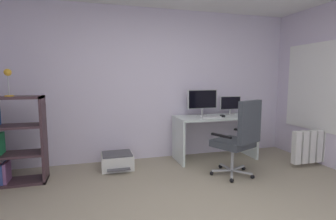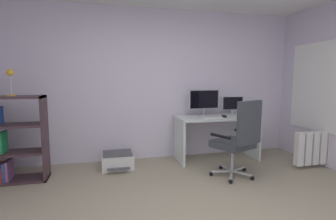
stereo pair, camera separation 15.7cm
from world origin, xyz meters
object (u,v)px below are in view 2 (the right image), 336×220
at_px(keyboard, 212,117).
at_px(office_chair, 239,137).
at_px(monitor_main, 204,100).
at_px(desk_lamp, 10,77).
at_px(computer_mouse, 224,116).
at_px(bookshelf, 3,143).
at_px(desk, 217,128).
at_px(printer, 118,160).
at_px(radiator, 322,147).
at_px(monitor_secondary, 232,104).

relative_size(keyboard, office_chair, 0.31).
xyz_separation_m(monitor_main, desk_lamp, (-2.90, -0.41, 0.39)).
relative_size(monitor_main, computer_mouse, 5.65).
bearing_deg(bookshelf, desk, 4.42).
bearing_deg(printer, office_chair, -27.11).
xyz_separation_m(printer, radiator, (3.15, -0.74, 0.20)).
height_order(keyboard, desk_lamp, desk_lamp).
bearing_deg(printer, bookshelf, -172.63).
xyz_separation_m(desk_lamp, radiator, (4.53, -0.54, -1.10)).
relative_size(monitor_secondary, desk_lamp, 1.11).
height_order(desk_lamp, printer, desk_lamp).
relative_size(monitor_secondary, radiator, 0.42).
relative_size(keyboard, radiator, 0.36).
height_order(monitor_main, radiator, monitor_main).
relative_size(monitor_secondary, bookshelf, 0.34).
bearing_deg(office_chair, monitor_main, 96.17).
bearing_deg(desk_lamp, computer_mouse, 2.44).
height_order(desk, monitor_secondary, monitor_secondary).
xyz_separation_m(keyboard, bookshelf, (-3.08, -0.13, -0.22)).
distance_m(printer, radiator, 3.24).
height_order(bookshelf, desk_lamp, desk_lamp).
height_order(computer_mouse, radiator, computer_mouse).
xyz_separation_m(desk, desk_lamp, (-3.08, -0.25, 0.87)).
bearing_deg(bookshelf, printer, 7.37).
xyz_separation_m(monitor_secondary, office_chair, (-0.44, -1.05, -0.35)).
height_order(bookshelf, radiator, bookshelf).
bearing_deg(office_chair, desk_lamp, 167.99).
height_order(monitor_main, printer, monitor_main).
bearing_deg(desk_lamp, monitor_secondary, 6.77).
distance_m(monitor_main, monitor_secondary, 0.56).
distance_m(monitor_secondary, office_chair, 1.19).
height_order(computer_mouse, bookshelf, bookshelf).
bearing_deg(printer, keyboard, -2.66).
relative_size(keyboard, desk_lamp, 0.95).
bearing_deg(office_chair, computer_mouse, 79.52).
height_order(desk, office_chair, office_chair).
distance_m(bookshelf, radiator, 4.71).
bearing_deg(keyboard, monitor_secondary, 25.60).
xyz_separation_m(desk, bookshelf, (-3.23, -0.25, -0.01)).
xyz_separation_m(keyboard, computer_mouse, (0.23, 0.01, 0.01)).
relative_size(bookshelf, radiator, 1.24).
xyz_separation_m(monitor_main, office_chair, (0.11, -1.05, -0.43)).
relative_size(office_chair, bookshelf, 0.95).
distance_m(monitor_secondary, bookshelf, 3.65).
xyz_separation_m(monitor_main, keyboard, (0.03, -0.28, -0.26)).
distance_m(bookshelf, printer, 1.59).
height_order(monitor_main, computer_mouse, monitor_main).
height_order(monitor_main, desk_lamp, desk_lamp).
relative_size(desk_lamp, radiator, 0.38).
height_order(desk, computer_mouse, computer_mouse).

